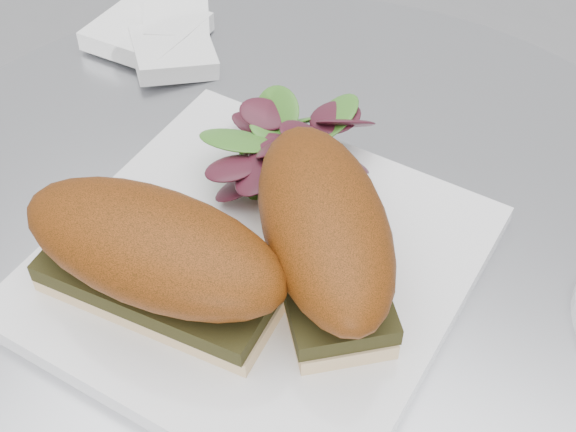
# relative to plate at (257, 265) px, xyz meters

# --- Properties ---
(table) EXTENTS (0.70, 0.70, 0.73)m
(table) POSITION_rel_plate_xyz_m (0.02, 0.02, -0.25)
(table) COLOR #A8AAAF
(table) RESTS_ON ground
(plate) EXTENTS (0.30, 0.30, 0.02)m
(plate) POSITION_rel_plate_xyz_m (0.00, 0.00, 0.00)
(plate) COLOR white
(plate) RESTS_ON table
(sandwich_left) EXTENTS (0.18, 0.09, 0.08)m
(sandwich_left) POSITION_rel_plate_xyz_m (-0.04, -0.06, 0.05)
(sandwich_left) COLOR beige
(sandwich_left) RESTS_ON plate
(sandwich_right) EXTENTS (0.17, 0.19, 0.08)m
(sandwich_right) POSITION_rel_plate_xyz_m (0.05, 0.01, 0.05)
(sandwich_right) COLOR beige
(sandwich_right) RESTS_ON plate
(salad) EXTENTS (0.11, 0.11, 0.05)m
(salad) POSITION_rel_plate_xyz_m (-0.02, 0.08, 0.03)
(salad) COLOR #3E7F29
(salad) RESTS_ON plate
(napkin) EXTENTS (0.16, 0.16, 0.02)m
(napkin) POSITION_rel_plate_xyz_m (-0.20, 0.20, 0.00)
(napkin) COLOR white
(napkin) RESTS_ON table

